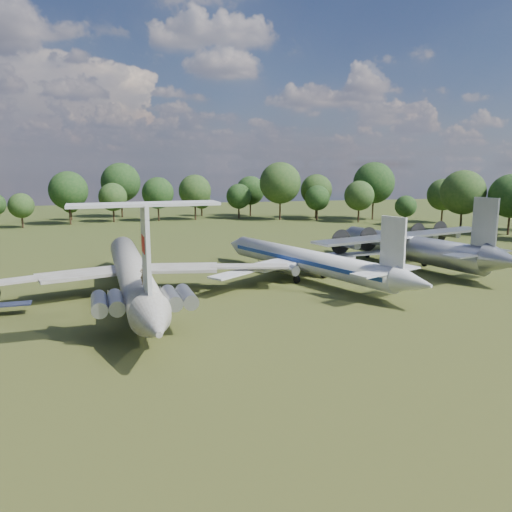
{
  "coord_description": "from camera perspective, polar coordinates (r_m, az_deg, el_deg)",
  "views": [
    {
      "loc": [
        -4.48,
        -62.69,
        16.14
      ],
      "look_at": [
        9.36,
        -3.79,
        5.0
      ],
      "focal_mm": 35.0,
      "sensor_mm": 36.0,
      "label": 1
    }
  ],
  "objects": [
    {
      "name": "ground",
      "position": [
        64.89,
        -8.87,
        -4.1
      ],
      "size": [
        300.0,
        300.0,
        0.0
      ],
      "primitive_type": "plane",
      "color": "#223F15",
      "rests_on": "ground"
    },
    {
      "name": "il62_airliner",
      "position": [
        62.26,
        -13.91,
        -2.5
      ],
      "size": [
        44.21,
        55.07,
        5.08
      ],
      "primitive_type": null,
      "rotation": [
        0.0,
        0.0,
        0.09
      ],
      "color": "beige",
      "rests_on": "ground"
    },
    {
      "name": "tu104_jet",
      "position": [
        71.0,
        5.73,
        -0.97
      ],
      "size": [
        46.76,
        52.49,
        4.33
      ],
      "primitive_type": null,
      "rotation": [
        0.0,
        0.0,
        0.4
      ],
      "color": "silver",
      "rests_on": "ground"
    },
    {
      "name": "an12_transport",
      "position": [
        83.0,
        17.14,
        0.54
      ],
      "size": [
        44.81,
        47.49,
        5.11
      ],
      "primitive_type": null,
      "rotation": [
        0.0,
        0.0,
        0.3
      ],
      "color": "#9C9EA3",
      "rests_on": "ground"
    },
    {
      "name": "person_on_il62",
      "position": [
        47.66,
        -12.74,
        -2.06
      ],
      "size": [
        0.82,
        0.68,
        1.93
      ],
      "primitive_type": "imported",
      "rotation": [
        0.0,
        0.0,
        3.49
      ],
      "color": "olive",
      "rests_on": "il62_airliner"
    }
  ]
}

